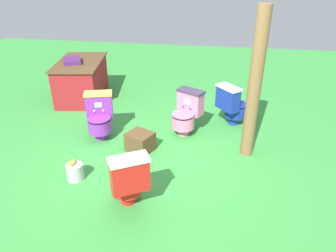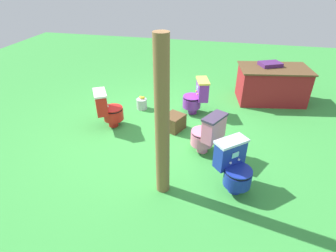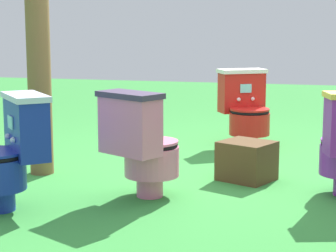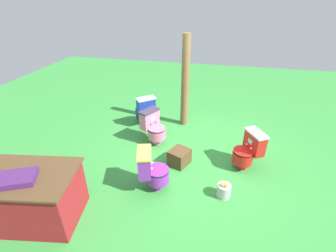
% 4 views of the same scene
% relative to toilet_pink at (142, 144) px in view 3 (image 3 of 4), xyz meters
% --- Properties ---
extents(ground, '(14.00, 14.00, 0.00)m').
position_rel_toilet_pink_xyz_m(ground, '(-0.90, 0.42, -0.37)').
color(ground, green).
extents(toilet_pink, '(0.62, 0.59, 0.73)m').
position_rel_toilet_pink_xyz_m(toilet_pink, '(0.00, 0.00, 0.00)').
color(toilet_pink, pink).
rests_on(toilet_pink, ground).
extents(toilet_blue, '(0.63, 0.63, 0.73)m').
position_rel_toilet_pink_xyz_m(toilet_blue, '(0.43, -0.73, 0.00)').
color(toilet_blue, '#192D9E').
rests_on(toilet_blue, ground).
extents(toilet_red, '(0.63, 0.60, 0.73)m').
position_rel_toilet_pink_xyz_m(toilet_red, '(-1.88, 0.45, 0.00)').
color(toilet_red, red).
rests_on(toilet_red, ground).
extents(wooden_post, '(0.18, 0.18, 2.11)m').
position_rel_toilet_pink_xyz_m(wooden_post, '(-0.49, -0.96, 0.68)').
color(wooden_post, brown).
rests_on(wooden_post, ground).
extents(small_crate, '(0.45, 0.46, 0.29)m').
position_rel_toilet_pink_xyz_m(small_crate, '(-0.67, 0.61, -0.22)').
color(small_crate, brown).
rests_on(small_crate, ground).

